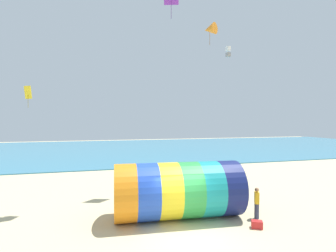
{
  "coord_description": "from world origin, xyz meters",
  "views": [
    {
      "loc": [
        -3.92,
        -10.94,
        5.2
      ],
      "look_at": [
        0.25,
        4.32,
        4.86
      ],
      "focal_mm": 28.0,
      "sensor_mm": 36.0,
      "label": 1
    }
  ],
  "objects_px": {
    "kite_handler": "(257,203)",
    "cooler_box": "(257,224)",
    "kite_white_box": "(228,52)",
    "giant_inflatable_tube": "(178,190)",
    "kite_yellow_diamond": "(28,93)",
    "kite_orange_delta": "(210,29)"
  },
  "relations": [
    {
      "from": "cooler_box",
      "to": "kite_yellow_diamond",
      "type": "bearing_deg",
      "value": 133.27
    },
    {
      "from": "kite_white_box",
      "to": "kite_orange_delta",
      "type": "distance_m",
      "value": 6.46
    },
    {
      "from": "kite_yellow_diamond",
      "to": "kite_white_box",
      "type": "relative_size",
      "value": 1.53
    },
    {
      "from": "giant_inflatable_tube",
      "to": "kite_white_box",
      "type": "relative_size",
      "value": 5.64
    },
    {
      "from": "giant_inflatable_tube",
      "to": "kite_white_box",
      "type": "distance_m",
      "value": 20.17
    },
    {
      "from": "kite_orange_delta",
      "to": "cooler_box",
      "type": "relative_size",
      "value": 3.72
    },
    {
      "from": "kite_handler",
      "to": "kite_yellow_diamond",
      "type": "bearing_deg",
      "value": 137.15
    },
    {
      "from": "kite_handler",
      "to": "cooler_box",
      "type": "height_order",
      "value": "kite_handler"
    },
    {
      "from": "kite_yellow_diamond",
      "to": "kite_handler",
      "type": "bearing_deg",
      "value": -42.85
    },
    {
      "from": "giant_inflatable_tube",
      "to": "kite_white_box",
      "type": "xyz_separation_m",
      "value": [
        10.02,
        13.28,
        11.4
      ]
    },
    {
      "from": "kite_handler",
      "to": "kite_white_box",
      "type": "relative_size",
      "value": 1.34
    },
    {
      "from": "kite_yellow_diamond",
      "to": "kite_white_box",
      "type": "height_order",
      "value": "kite_white_box"
    },
    {
      "from": "giant_inflatable_tube",
      "to": "cooler_box",
      "type": "relative_size",
      "value": 13.27
    },
    {
      "from": "kite_handler",
      "to": "kite_orange_delta",
      "type": "relative_size",
      "value": 0.85
    },
    {
      "from": "kite_white_box",
      "to": "giant_inflatable_tube",
      "type": "bearing_deg",
      "value": -127.05
    },
    {
      "from": "kite_orange_delta",
      "to": "cooler_box",
      "type": "bearing_deg",
      "value": -102.49
    },
    {
      "from": "kite_handler",
      "to": "kite_orange_delta",
      "type": "distance_m",
      "value": 15.99
    },
    {
      "from": "giant_inflatable_tube",
      "to": "kite_orange_delta",
      "type": "xyz_separation_m",
      "value": [
        5.65,
        8.55,
        11.9
      ]
    },
    {
      "from": "cooler_box",
      "to": "kite_white_box",
      "type": "bearing_deg",
      "value": 66.49
    },
    {
      "from": "kite_yellow_diamond",
      "to": "kite_white_box",
      "type": "distance_m",
      "value": 20.65
    },
    {
      "from": "kite_yellow_diamond",
      "to": "kite_orange_delta",
      "type": "relative_size",
      "value": 0.97
    },
    {
      "from": "giant_inflatable_tube",
      "to": "kite_orange_delta",
      "type": "distance_m",
      "value": 15.7
    }
  ]
}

